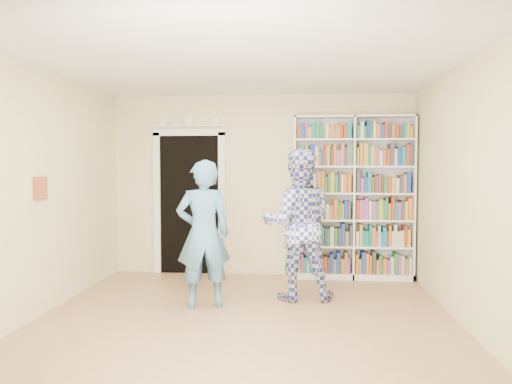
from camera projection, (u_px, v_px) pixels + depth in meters
The scene contains 11 objects.
floor at pixel (243, 327), 5.09m from camera, with size 5.00×5.00×0.00m, color #A0764D.
ceiling at pixel (242, 59), 4.95m from camera, with size 5.00×5.00×0.00m, color white.
wall_back at pixel (262, 185), 7.51m from camera, with size 4.50×4.50×0.00m, color beige.
wall_left at pixel (29, 194), 5.22m from camera, with size 5.00×5.00×0.00m, color beige.
wall_right at pixel (473, 196), 4.82m from camera, with size 5.00×5.00×0.00m, color beige.
bookshelf at pixel (353, 197), 7.24m from camera, with size 1.72×0.32×2.36m.
doorway at pixel (189, 196), 7.59m from camera, with size 1.10×0.08×2.43m.
wall_art at pixel (41, 188), 5.41m from camera, with size 0.03×0.25×0.25m, color brown.
man_blue at pixel (203, 234), 5.78m from camera, with size 0.62×0.41×1.71m, color #5089B3.
man_plaid at pixel (298, 224), 6.12m from camera, with size 0.90×0.70×1.85m, color #2F3A90.
paper_sheet at pixel (304, 226), 5.91m from camera, with size 0.20×0.01×0.27m, color white.
Camera 1 is at (0.58, -4.98, 1.64)m, focal length 35.00 mm.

